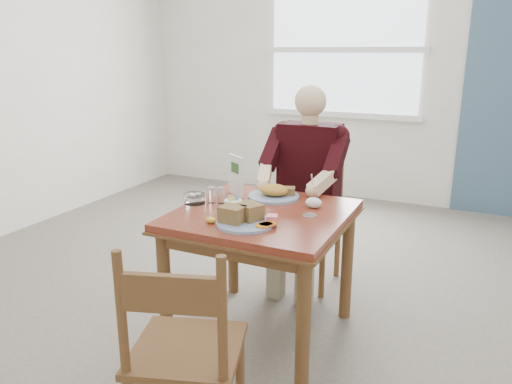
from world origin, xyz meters
The scene contains 16 objects.
floor centered at (0.00, 0.00, 0.00)m, with size 6.00×6.00×0.00m, color #5F574D.
wall_back centered at (0.00, 3.00, 1.40)m, with size 5.50×5.50×0.00m, color white.
lemon_wedge centered at (-0.16, -0.29, 0.77)m, with size 0.06×0.04×0.03m, color gold.
napkin centered at (0.23, 0.18, 0.78)m, with size 0.09×0.08×0.06m, color white.
metal_dish centered at (0.26, 0.02, 0.75)m, with size 0.08×0.08×0.01m, color silver.
window centered at (-0.40, 2.97, 1.60)m, with size 1.72×0.04×1.42m.
table centered at (0.00, 0.00, 0.64)m, with size 0.92×0.92×0.75m.
chair_far centered at (0.00, 0.80, 0.48)m, with size 0.42×0.42×0.95m.
chair_near centered at (0.11, -0.97, 0.48)m, with size 0.53×0.53×0.95m.
diner centered at (0.00, 0.71, 0.81)m, with size 0.53×0.56×1.39m.
near_plate centered at (0.01, -0.23, 0.79)m, with size 0.34×0.34×0.10m.
far_plate centered at (-0.04, 0.27, 0.78)m, with size 0.38×0.38×0.08m.
caddy centered at (-0.16, -0.03, 0.78)m, with size 0.11×0.11×0.08m.
shakers centered at (-0.30, 0.03, 0.80)m, with size 0.10×0.06×0.09m.
creamer centered at (-0.41, -0.03, 0.78)m, with size 0.15×0.15×0.06m.
menu centered at (-0.28, 0.22, 0.87)m, with size 0.14×0.10×0.24m.
Camera 1 is at (1.07, -2.36, 1.60)m, focal length 35.00 mm.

